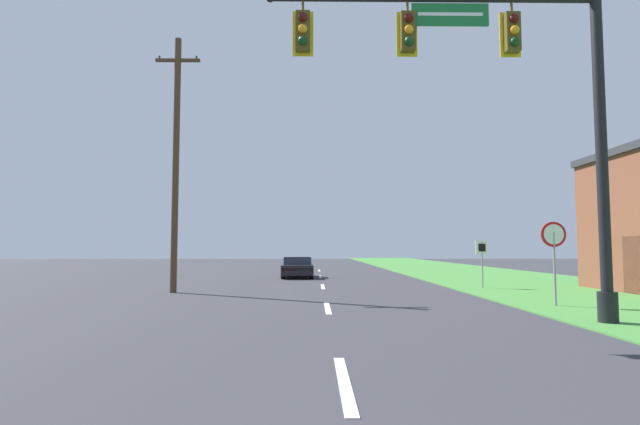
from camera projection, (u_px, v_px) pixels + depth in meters
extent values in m
cube|color=#428438|center=(491.00, 276.00, 30.58)|extent=(10.00, 110.00, 0.04)
cube|color=silver|center=(344.00, 382.00, 6.52)|extent=(0.16, 2.80, 0.01)
cube|color=silver|center=(328.00, 308.00, 14.49)|extent=(0.16, 2.80, 0.01)
cube|color=silver|center=(323.00, 287.00, 22.47)|extent=(0.16, 2.80, 0.01)
cube|color=silver|center=(321.00, 277.00, 30.45)|extent=(0.16, 2.80, 0.01)
cube|color=silver|center=(319.00, 271.00, 38.43)|extent=(0.16, 2.80, 0.01)
cube|color=black|center=(634.00, 266.00, 18.57)|extent=(0.10, 1.20, 2.20)
cylinder|color=black|center=(608.00, 307.00, 11.52)|extent=(0.44, 0.44, 0.70)
cylinder|color=black|center=(601.00, 145.00, 11.79)|extent=(0.26, 0.26, 8.30)
cube|color=#196B33|center=(450.00, 15.00, 11.97)|extent=(1.85, 0.06, 0.55)
cube|color=white|center=(450.00, 14.00, 11.93)|extent=(1.56, 0.01, 0.08)
cylinder|color=#4C4214|center=(303.00, 5.00, 11.94)|extent=(0.06, 0.06, 0.35)
cube|color=yellow|center=(303.00, 34.00, 12.03)|extent=(0.50, 0.03, 1.11)
cube|color=#4C4214|center=(303.00, 31.00, 11.89)|extent=(0.34, 0.24, 0.95)
sphere|color=#4C0F0C|center=(303.00, 17.00, 11.78)|extent=(0.22, 0.22, 0.22)
sphere|color=orange|center=(303.00, 29.00, 11.75)|extent=(0.22, 0.22, 0.22)
sphere|color=#0F3D19|center=(303.00, 41.00, 11.73)|extent=(0.22, 0.22, 0.22)
cylinder|color=#4C4214|center=(407.00, 6.00, 11.97)|extent=(0.06, 0.06, 0.35)
cube|color=yellow|center=(407.00, 34.00, 12.06)|extent=(0.50, 0.03, 1.11)
cube|color=#4C4214|center=(408.00, 32.00, 11.92)|extent=(0.34, 0.24, 0.95)
sphere|color=#4C0F0C|center=(409.00, 18.00, 11.80)|extent=(0.22, 0.22, 0.22)
sphere|color=orange|center=(409.00, 29.00, 11.78)|extent=(0.22, 0.22, 0.22)
sphere|color=#0F3D19|center=(409.00, 41.00, 11.76)|extent=(0.22, 0.22, 0.22)
cylinder|color=#4C4214|center=(511.00, 6.00, 12.00)|extent=(0.06, 0.06, 0.35)
cube|color=yellow|center=(510.00, 35.00, 12.09)|extent=(0.50, 0.03, 1.11)
cube|color=#4C4214|center=(512.00, 33.00, 11.95)|extent=(0.34, 0.24, 0.95)
sphere|color=#4C0F0C|center=(514.00, 18.00, 11.83)|extent=(0.22, 0.22, 0.22)
sphere|color=orange|center=(515.00, 30.00, 11.81)|extent=(0.22, 0.22, 0.22)
sphere|color=#0F3D19|center=(515.00, 42.00, 11.79)|extent=(0.22, 0.22, 0.22)
cylinder|color=black|center=(311.00, 271.00, 31.05)|extent=(0.22, 0.64, 0.64)
cylinder|color=black|center=(285.00, 271.00, 30.99)|extent=(0.22, 0.64, 0.64)
cylinder|color=black|center=(311.00, 273.00, 28.20)|extent=(0.22, 0.64, 0.64)
cylinder|color=black|center=(283.00, 273.00, 28.14)|extent=(0.22, 0.64, 0.64)
cube|color=black|center=(298.00, 269.00, 29.61)|extent=(1.93, 4.30, 0.55)
cube|color=#283342|center=(298.00, 261.00, 29.75)|extent=(1.65, 1.83, 0.42)
cube|color=black|center=(298.00, 258.00, 29.76)|extent=(1.61, 1.79, 0.06)
cube|color=#B71414|center=(297.00, 270.00, 27.52)|extent=(1.68, 0.10, 0.14)
cylinder|color=gray|center=(555.00, 269.00, 14.92)|extent=(0.07, 0.07, 2.20)
cylinder|color=red|center=(553.00, 234.00, 14.99)|extent=(0.76, 0.04, 0.76)
cylinder|color=white|center=(554.00, 234.00, 14.97)|extent=(0.61, 0.01, 0.61)
cylinder|color=gray|center=(482.00, 264.00, 21.60)|extent=(0.06, 0.06, 2.00)
cube|color=white|center=(482.00, 248.00, 21.65)|extent=(0.55, 0.04, 0.60)
cube|color=black|center=(482.00, 248.00, 21.62)|extent=(0.31, 0.01, 0.34)
cylinder|color=#4C3823|center=(176.00, 163.00, 19.97)|extent=(0.26, 0.26, 10.27)
cube|color=#4C3823|center=(178.00, 60.00, 20.27)|extent=(1.80, 0.12, 0.12)
cylinder|color=#333338|center=(159.00, 57.00, 20.27)|extent=(0.08, 0.08, 0.12)
cylinder|color=#333338|center=(196.00, 58.00, 20.29)|extent=(0.08, 0.08, 0.12)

